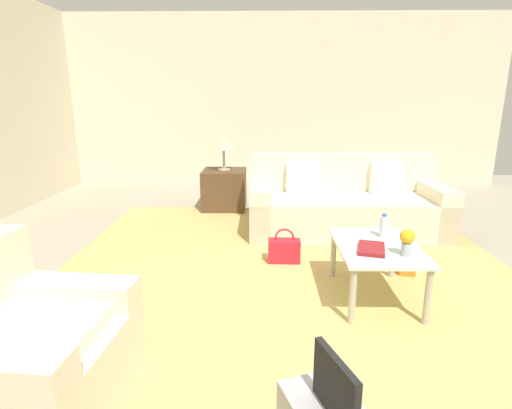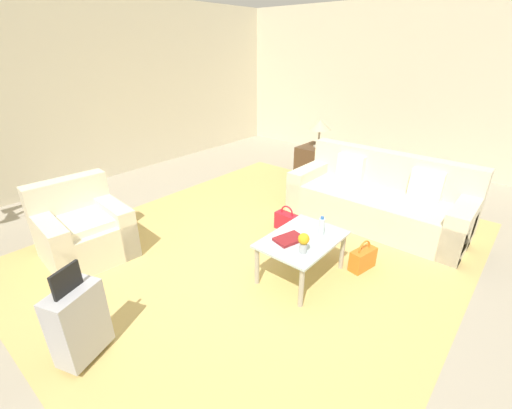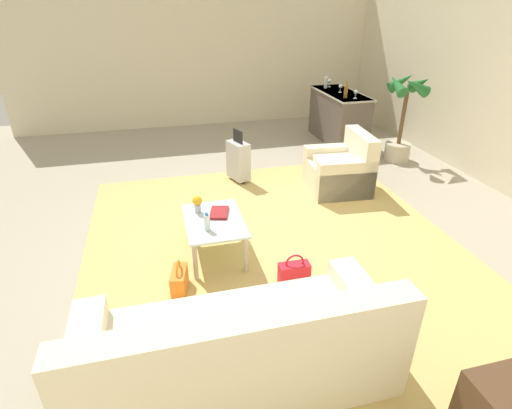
% 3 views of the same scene
% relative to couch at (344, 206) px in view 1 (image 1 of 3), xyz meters
% --- Properties ---
extents(ground_plane, '(12.00, 12.00, 0.00)m').
position_rel_couch_xyz_m(ground_plane, '(-2.20, 0.60, -0.31)').
color(ground_plane, '#A89E89').
extents(wall_right, '(0.12, 8.00, 3.10)m').
position_rel_couch_xyz_m(wall_right, '(2.86, 0.60, 1.24)').
color(wall_right, beige).
rests_on(wall_right, ground).
extents(area_rug, '(5.20, 4.40, 0.01)m').
position_rel_couch_xyz_m(area_rug, '(-1.60, 0.80, -0.30)').
color(area_rug, tan).
rests_on(area_rug, ground).
extents(couch, '(0.98, 2.35, 0.93)m').
position_rel_couch_xyz_m(couch, '(0.00, 0.00, 0.00)').
color(couch, beige).
rests_on(couch, ground).
extents(armchair, '(0.95, 0.93, 0.89)m').
position_rel_couch_xyz_m(armchair, '(-3.10, 2.27, -0.01)').
color(armchair, beige).
rests_on(armchair, ground).
extents(coffee_table, '(0.91, 0.64, 0.46)m').
position_rel_couch_xyz_m(coffee_table, '(-1.80, 0.10, 0.09)').
color(coffee_table, silver).
rests_on(coffee_table, ground).
extents(water_bottle, '(0.06, 0.06, 0.20)m').
position_rel_couch_xyz_m(water_bottle, '(-1.60, 0.00, 0.25)').
color(water_bottle, silver).
rests_on(water_bottle, coffee_table).
extents(coffee_table_book, '(0.33, 0.27, 0.03)m').
position_rel_couch_xyz_m(coffee_table_book, '(-1.92, 0.18, 0.17)').
color(coffee_table_book, maroon).
rests_on(coffee_table_book, coffee_table).
extents(flower_vase, '(0.11, 0.11, 0.21)m').
position_rel_couch_xyz_m(flower_vase, '(-2.02, -0.05, 0.28)').
color(flower_vase, '#B2B7BC').
rests_on(flower_vase, coffee_table).
extents(side_table, '(0.63, 0.63, 0.58)m').
position_rel_couch_xyz_m(side_table, '(1.00, 1.60, -0.02)').
color(side_table, '#513823').
rests_on(side_table, ground).
extents(table_lamp, '(0.40, 0.40, 0.50)m').
position_rel_couch_xyz_m(table_lamp, '(1.00, 1.60, 0.66)').
color(table_lamp, '#ADA899').
rests_on(table_lamp, side_table).
extents(handbag_red, '(0.15, 0.32, 0.36)m').
position_rel_couch_xyz_m(handbag_red, '(-1.08, 0.81, -0.18)').
color(handbag_red, red).
rests_on(handbag_red, ground).
extents(handbag_orange, '(0.34, 0.20, 0.36)m').
position_rel_couch_xyz_m(handbag_orange, '(-1.25, -0.35, -0.18)').
color(handbag_orange, orange).
rests_on(handbag_orange, ground).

